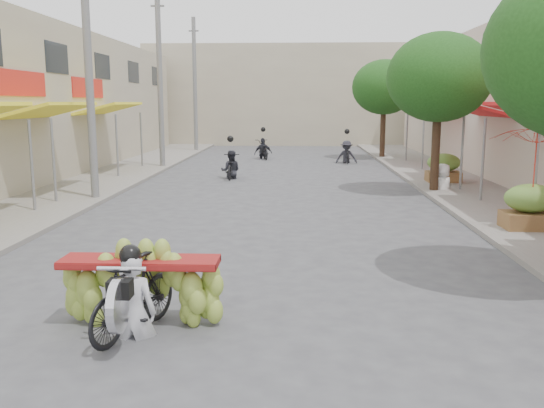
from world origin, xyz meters
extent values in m
plane|color=#4F5054|center=(0.00, 0.00, 0.00)|extent=(120.00, 120.00, 0.00)
cube|color=gray|center=(-7.00, 15.00, 0.06)|extent=(4.00, 60.00, 0.12)
cube|color=gray|center=(7.00, 15.00, 0.06)|extent=(4.00, 60.00, 0.12)
cylinder|color=slate|center=(-6.30, 9.80, 1.27)|extent=(0.08, 0.08, 2.55)
cube|color=yellow|center=(-7.12, 13.00, 2.75)|extent=(1.77, 4.00, 0.53)
cylinder|color=slate|center=(-6.30, 11.20, 1.27)|extent=(0.08, 0.08, 2.55)
cylinder|color=slate|center=(-6.30, 14.80, 1.27)|extent=(0.08, 0.08, 2.55)
cube|color=red|center=(-8.00, 13.00, 3.60)|extent=(0.10, 3.50, 0.80)
cube|color=yellow|center=(-7.12, 19.00, 2.75)|extent=(1.77, 4.00, 0.53)
cylinder|color=slate|center=(-6.30, 17.20, 1.27)|extent=(0.08, 0.08, 2.55)
cylinder|color=slate|center=(-6.30, 20.80, 1.27)|extent=(0.08, 0.08, 2.55)
cube|color=red|center=(-8.00, 19.00, 3.60)|extent=(0.10, 3.50, 0.80)
cube|color=#1E2328|center=(-8.02, 16.00, 4.60)|extent=(0.08, 2.00, 1.10)
cube|color=#1E2328|center=(-8.02, 21.00, 4.60)|extent=(0.08, 2.00, 1.10)
cube|color=#1E2328|center=(-8.02, 26.00, 4.60)|extent=(0.08, 2.00, 1.10)
cube|color=#1E2328|center=(-8.02, 31.00, 4.60)|extent=(0.08, 2.00, 1.10)
cube|color=red|center=(7.12, 10.00, 2.75)|extent=(1.77, 4.20, 0.53)
cylinder|color=slate|center=(6.30, 8.10, 1.27)|extent=(0.08, 0.08, 2.55)
cylinder|color=slate|center=(6.30, 11.90, 1.27)|extent=(0.08, 0.08, 2.55)
cube|color=red|center=(7.12, 16.00, 2.75)|extent=(1.77, 4.20, 0.53)
cylinder|color=slate|center=(6.30, 14.10, 1.27)|extent=(0.08, 0.08, 2.55)
cylinder|color=slate|center=(6.30, 17.90, 1.27)|extent=(0.08, 0.08, 2.55)
cube|color=red|center=(7.12, 22.00, 2.75)|extent=(1.77, 4.20, 0.53)
cylinder|color=slate|center=(6.30, 20.10, 1.27)|extent=(0.08, 0.08, 2.55)
cylinder|color=slate|center=(6.30, 23.90, 1.27)|extent=(0.08, 0.08, 2.55)
cube|color=#B4A88E|center=(0.00, 38.00, 3.50)|extent=(20.00, 6.00, 7.00)
cylinder|color=slate|center=(-5.40, 12.00, 4.00)|extent=(0.24, 0.24, 8.00)
cylinder|color=slate|center=(-5.40, 21.00, 4.00)|extent=(0.24, 0.24, 8.00)
cube|color=slate|center=(-5.40, 21.00, 7.20)|extent=(0.60, 0.08, 0.08)
cylinder|color=slate|center=(-5.40, 30.00, 4.00)|extent=(0.24, 0.24, 8.00)
cube|color=slate|center=(-5.40, 30.00, 7.20)|extent=(0.60, 0.08, 0.08)
cylinder|color=#3A2719|center=(5.40, 14.00, 1.60)|extent=(0.28, 0.28, 3.20)
ellipsoid|color=#1D4E17|center=(5.40, 14.00, 3.80)|extent=(3.40, 3.40, 2.90)
cylinder|color=#3A2719|center=(5.40, 26.00, 1.60)|extent=(0.28, 0.28, 3.20)
ellipsoid|color=#1D4E17|center=(5.40, 26.00, 3.80)|extent=(3.40, 3.40, 2.90)
cube|color=brown|center=(6.20, 8.00, 0.37)|extent=(1.20, 0.80, 0.50)
ellipsoid|color=olive|center=(6.20, 8.00, 0.95)|extent=(1.20, 0.88, 0.66)
cube|color=brown|center=(6.20, 16.00, 0.37)|extent=(1.20, 0.80, 0.50)
ellipsoid|color=olive|center=(6.20, 16.00, 0.95)|extent=(1.20, 0.88, 0.66)
imported|color=black|center=(-1.29, 1.79, 0.53)|extent=(1.12, 1.85, 1.05)
cylinder|color=silver|center=(-1.29, 1.14, 0.62)|extent=(0.10, 0.66, 0.66)
cube|color=black|center=(-1.29, 1.24, 0.80)|extent=(0.28, 0.22, 0.22)
cylinder|color=silver|center=(-1.29, 1.34, 1.02)|extent=(0.60, 0.05, 0.05)
cube|color=maroon|center=(-1.29, 2.14, 0.88)|extent=(2.13, 0.55, 0.10)
imported|color=silver|center=(-1.29, 1.74, 1.12)|extent=(0.59, 0.44, 1.63)
sphere|color=black|center=(-1.29, 1.71, 1.90)|extent=(0.28, 0.28, 0.28)
imported|color=#AF2517|center=(6.16, 7.75, 2.53)|extent=(2.47, 2.47, 1.87)
imported|color=white|center=(5.74, 14.19, 0.98)|extent=(0.98, 0.90, 1.71)
imported|color=black|center=(-1.82, 17.45, 0.47)|extent=(0.66, 1.69, 0.94)
imported|color=#2A2B33|center=(-1.82, 17.45, 1.12)|extent=(0.80, 0.50, 1.65)
sphere|color=black|center=(-1.82, 17.45, 1.58)|extent=(0.26, 0.26, 0.26)
imported|color=black|center=(3.29, 23.57, 0.50)|extent=(0.50, 1.71, 1.01)
imported|color=#2A2B33|center=(3.29, 23.57, 1.12)|extent=(1.06, 0.56, 1.65)
sphere|color=black|center=(3.29, 23.57, 1.58)|extent=(0.26, 0.26, 0.26)
imported|color=black|center=(-1.00, 25.58, 0.50)|extent=(1.12, 1.91, 1.01)
imported|color=#2A2B33|center=(-1.00, 25.58, 1.12)|extent=(1.08, 0.79, 1.65)
sphere|color=black|center=(-1.00, 25.58, 1.58)|extent=(0.26, 0.26, 0.26)
camera|label=1|loc=(0.82, -5.27, 3.00)|focal=38.00mm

